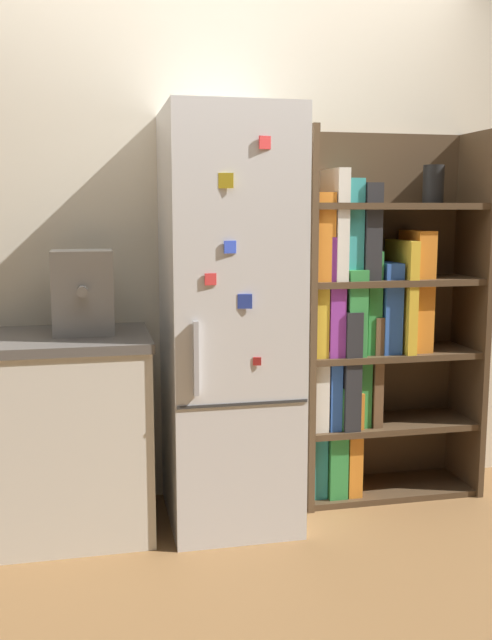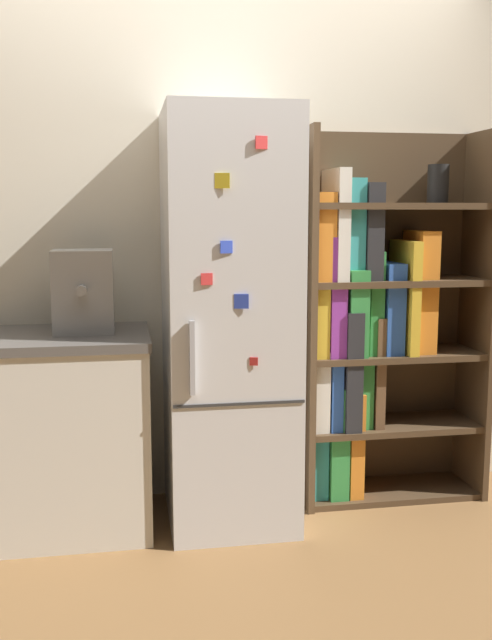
# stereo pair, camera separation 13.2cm
# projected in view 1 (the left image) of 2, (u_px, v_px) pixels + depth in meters

# --- Properties ---
(ground_plane) EXTENTS (16.00, 16.00, 0.00)m
(ground_plane) POSITION_uv_depth(u_px,v_px,m) (235.00, 528.00, 3.16)
(ground_plane) COLOR olive
(wall_back) EXTENTS (8.00, 0.05, 2.60)m
(wall_back) POSITION_uv_depth(u_px,v_px,m) (215.00, 231.00, 3.42)
(wall_back) COLOR beige
(wall_back) RESTS_ON ground_plane
(refrigerator) EXTENTS (0.55, 0.65, 1.82)m
(refrigerator) POSITION_uv_depth(u_px,v_px,m) (229.00, 321.00, 3.15)
(refrigerator) COLOR silver
(refrigerator) RESTS_ON ground_plane
(bookshelf) EXTENTS (0.90, 0.37, 1.77)m
(bookshelf) POSITION_uv_depth(u_px,v_px,m) (364.00, 326.00, 3.46)
(bookshelf) COLOR #4C3823
(bookshelf) RESTS_ON ground_plane
(kitchen_counter) EXTENTS (0.76, 0.60, 0.87)m
(kitchen_counter) POSITION_uv_depth(u_px,v_px,m) (63.00, 434.00, 3.09)
(kitchen_counter) COLOR silver
(kitchen_counter) RESTS_ON ground_plane
(espresso_machine) EXTENTS (0.26, 0.28, 0.36)m
(espresso_machine) POSITION_uv_depth(u_px,v_px,m) (83.00, 292.00, 3.05)
(espresso_machine) COLOR #A5A39E
(espresso_machine) RESTS_ON kitchen_counter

